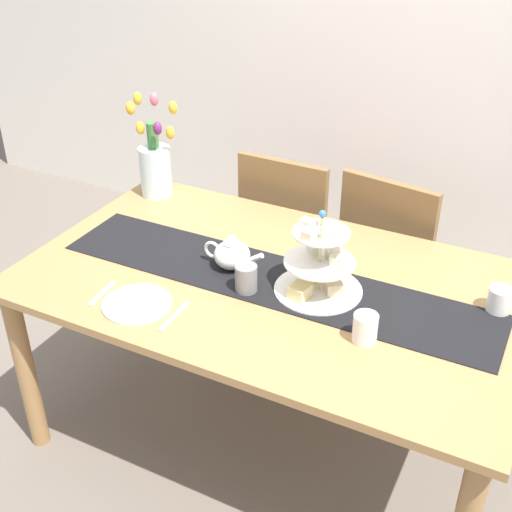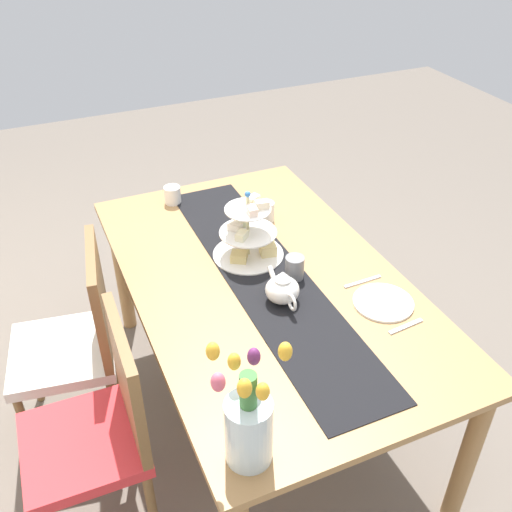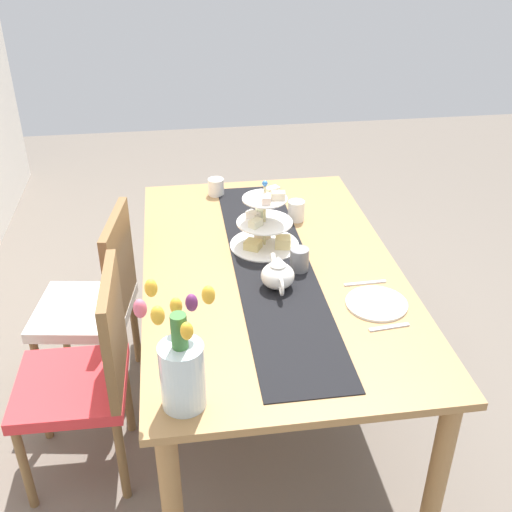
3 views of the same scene
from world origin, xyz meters
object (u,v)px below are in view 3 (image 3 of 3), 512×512
cream_jug (216,187)px  mug_white_text (296,211)px  tiered_cake_stand (265,227)px  teapot (278,275)px  chair_left (88,371)px  dinner_plate_left (377,303)px  knife_left (365,283)px  tulip_vase (181,366)px  dining_table (270,285)px  chair_right (98,299)px  mug_grey (299,259)px  fork_left (389,327)px

cream_jug → mug_white_text: bearing=-134.1°
tiered_cake_stand → teapot: 0.33m
chair_left → dinner_plate_left: bearing=-93.7°
dinner_plate_left → knife_left: dinner_plate_left is taller
knife_left → tulip_vase: bearing=127.6°
dining_table → cream_jug: 0.76m
teapot → chair_left: bearing=97.2°
teapot → mug_white_text: 0.59m
chair_right → tulip_vase: bearing=-159.8°
dining_table → mug_white_text: size_ratio=18.48×
dinner_plate_left → mug_grey: mug_grey is taller
knife_left → dining_table: bearing=62.0°
tiered_cake_stand → fork_left: bearing=-151.9°
dinner_plate_left → knife_left: 0.15m
tiered_cake_stand → knife_left: bearing=-135.8°
dinner_plate_left → fork_left: size_ratio=1.53×
cream_jug → fork_left: bearing=-157.2°
tiered_cake_stand → mug_grey: bearing=-154.1°
dinner_plate_left → knife_left: size_ratio=1.35×
chair_left → cream_jug: size_ratio=10.71×
teapot → cream_jug: size_ratio=2.80×
chair_right → mug_white_text: size_ratio=9.58×
tulip_vase → fork_left: (0.27, -0.73, -0.14)m
teapot → mug_white_text: (0.56, -0.19, -0.01)m
tiered_cake_stand → tulip_vase: tulip_vase is taller
tulip_vase → mug_grey: bearing=-35.3°
tulip_vase → mug_white_text: size_ratio=4.58×
cream_jug → mug_white_text: (-0.34, -0.35, 0.01)m
tiered_cake_stand → mug_grey: size_ratio=3.20×
chair_left → mug_grey: chair_left is taller
cream_jug → mug_grey: size_ratio=0.89×
teapot → knife_left: size_ratio=1.40×
chair_left → mug_grey: (0.21, -0.86, 0.30)m
tiered_cake_stand → fork_left: 0.73m
mug_grey → knife_left: bearing=-119.6°
tulip_vase → cream_jug: (1.48, -0.23, -0.10)m
chair_right → mug_grey: bearing=-108.2°
fork_left → chair_right: bearing=57.1°
dining_table → knife_left: bearing=-118.0°
cream_jug → dining_table: bearing=-167.7°
tulip_vase → chair_left: bearing=36.4°
chair_left → mug_grey: bearing=-76.3°
tulip_vase → dinner_plate_left: (0.42, -0.73, -0.14)m
dining_table → mug_white_text: 0.46m
tiered_cake_stand → knife_left: (-0.35, -0.34, -0.09)m
teapot → cream_jug: 0.91m
mug_grey → tiered_cake_stand: bearing=25.9°
mug_white_text → knife_left: bearing=-164.6°
tiered_cake_stand → cream_jug: size_ratio=3.58×
tulip_vase → dinner_plate_left: bearing=-60.3°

